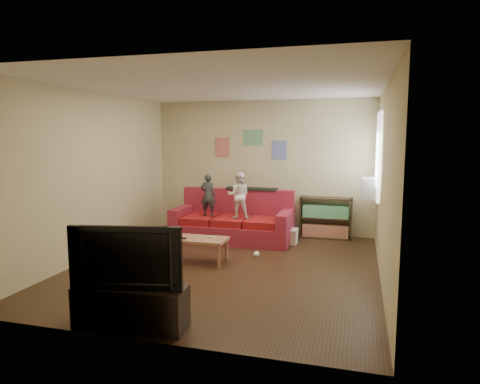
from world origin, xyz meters
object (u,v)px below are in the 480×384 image
(tv_stand, at_px, (131,307))
(child_a, at_px, (208,195))
(sofa, at_px, (234,223))
(file_box, at_px, (287,236))
(bookshelf, at_px, (326,220))
(television, at_px, (129,255))
(child_b, at_px, (239,195))
(coffee_table, at_px, (199,242))

(tv_stand, bearing_deg, child_a, 92.83)
(tv_stand, bearing_deg, sofa, 85.92)
(sofa, height_order, file_box, sofa)
(child_a, xyz_separation_m, file_box, (1.48, 0.17, -0.74))
(sofa, xyz_separation_m, child_a, (-0.45, -0.18, 0.55))
(bookshelf, bearing_deg, sofa, -159.33)
(bookshelf, bearing_deg, television, -109.90)
(sofa, xyz_separation_m, television, (0.04, -3.91, 0.44))
(bookshelf, bearing_deg, file_box, -135.70)
(child_b, height_order, coffee_table, child_b)
(child_b, bearing_deg, tv_stand, 74.93)
(television, bearing_deg, tv_stand, 0.00)
(bookshelf, relative_size, file_box, 2.51)
(file_box, bearing_deg, bookshelf, 44.30)
(file_box, bearing_deg, television, -104.19)
(television, bearing_deg, file_box, 64.49)
(child_a, xyz_separation_m, child_b, (0.60, 0.00, 0.02))
(file_box, height_order, television, television)
(sofa, distance_m, coffee_table, 1.59)
(sofa, bearing_deg, file_box, -0.43)
(sofa, bearing_deg, bookshelf, 20.67)
(file_box, bearing_deg, coffee_table, -125.59)
(child_a, bearing_deg, child_b, 177.56)
(sofa, distance_m, child_a, 0.73)
(sofa, relative_size, tv_stand, 1.90)
(child_a, height_order, child_b, child_b)
(sofa, bearing_deg, tv_stand, -89.44)
(child_a, height_order, bookshelf, child_a)
(child_b, relative_size, television, 0.74)
(coffee_table, xyz_separation_m, bookshelf, (1.79, 2.23, 0.02))
(bookshelf, relative_size, television, 0.87)
(coffee_table, distance_m, television, 2.37)
(coffee_table, distance_m, tv_stand, 2.33)
(coffee_table, relative_size, tv_stand, 0.75)
(child_b, distance_m, tv_stand, 3.80)
(child_a, bearing_deg, file_box, -175.94)
(coffee_table, bearing_deg, television, -86.44)
(coffee_table, distance_m, file_box, 1.96)
(child_a, distance_m, child_b, 0.60)
(child_a, bearing_deg, sofa, -161.16)
(sofa, relative_size, file_box, 5.60)
(sofa, distance_m, television, 3.94)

